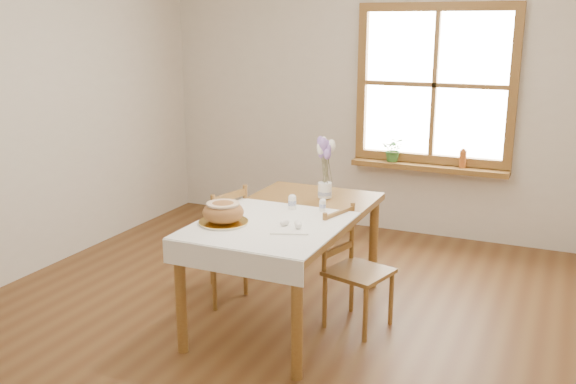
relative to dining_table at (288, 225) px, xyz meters
name	(u,v)px	position (x,y,z in m)	size (l,w,h in m)	color
ground	(270,333)	(0.00, -0.30, -0.66)	(5.00, 5.00, 0.00)	brown
room_walls	(267,73)	(0.00, -0.30, 1.04)	(4.60, 5.10, 2.65)	beige
window	(435,85)	(0.50, 2.17, 0.79)	(1.46, 0.08, 1.46)	brown
window_sill	(429,167)	(0.50, 2.10, 0.03)	(1.46, 0.20, 0.05)	brown
dining_table	(288,225)	(0.00, 0.00, 0.00)	(0.90, 1.60, 0.75)	brown
table_linen	(268,225)	(0.00, -0.30, 0.09)	(0.91, 0.99, 0.01)	white
chair_left	(212,242)	(-0.65, 0.07, -0.24)	(0.40, 0.42, 0.86)	brown
chair_right	(359,270)	(0.50, 0.05, -0.26)	(0.38, 0.39, 0.81)	brown
bread_plate	(223,222)	(-0.27, -0.41, 0.10)	(0.31, 0.31, 0.02)	white
bread_loaf	(223,210)	(-0.27, -0.41, 0.18)	(0.26, 0.26, 0.15)	#975C35
egg_napkin	(290,229)	(0.17, -0.35, 0.10)	(0.24, 0.20, 0.01)	white
eggs	(290,225)	(0.17, -0.35, 0.13)	(0.18, 0.16, 0.04)	white
salt_shaker	(292,202)	(0.00, 0.08, 0.15)	(0.06, 0.06, 0.10)	white
pepper_shaker	(323,205)	(0.20, 0.12, 0.14)	(0.05, 0.05, 0.09)	white
flower_vase	(325,191)	(0.09, 0.46, 0.14)	(0.10, 0.10, 0.11)	white
lavender_bouquet	(325,162)	(0.09, 0.46, 0.36)	(0.18, 0.18, 0.33)	#8260AB
potted_plant	(394,152)	(0.16, 2.10, 0.14)	(0.21, 0.23, 0.18)	#386D2B
amber_bottle	(463,158)	(0.81, 2.10, 0.14)	(0.06, 0.06, 0.18)	#AC551F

